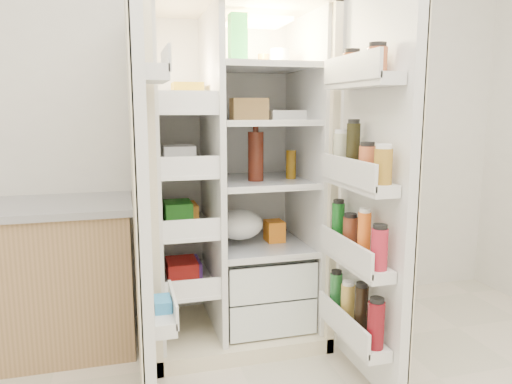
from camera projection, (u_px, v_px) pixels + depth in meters
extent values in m
cube|color=silver|center=(209.00, 95.00, 2.90)|extent=(4.00, 0.02, 2.70)
cube|color=beige|center=(220.00, 171.00, 2.92)|extent=(0.92, 0.04, 1.80)
cube|color=beige|center=(149.00, 181.00, 2.49)|extent=(0.04, 0.70, 1.80)
cube|color=beige|center=(309.00, 175.00, 2.72)|extent=(0.04, 0.70, 1.80)
cube|color=beige|center=(231.00, 6.00, 2.46)|extent=(0.92, 0.70, 0.04)
cube|color=beige|center=(234.00, 328.00, 2.75)|extent=(0.92, 0.70, 0.08)
cube|color=silver|center=(221.00, 168.00, 2.89)|extent=(0.84, 0.02, 1.68)
cube|color=silver|center=(155.00, 177.00, 2.49)|extent=(0.02, 0.62, 1.68)
cube|color=silver|center=(304.00, 172.00, 2.71)|extent=(0.02, 0.62, 1.68)
cube|color=silver|center=(212.00, 175.00, 2.57)|extent=(0.03, 0.62, 1.68)
cube|color=silver|center=(261.00, 302.00, 2.75)|extent=(0.47, 0.52, 0.19)
cube|color=silver|center=(261.00, 268.00, 2.71)|extent=(0.47, 0.52, 0.19)
cube|color=#FFD18C|center=(258.00, 22.00, 2.55)|extent=(0.30, 0.30, 0.02)
cube|color=white|center=(186.00, 280.00, 2.63)|extent=(0.28, 0.58, 0.02)
cube|color=white|center=(184.00, 226.00, 2.58)|extent=(0.28, 0.58, 0.02)
cube|color=white|center=(183.00, 171.00, 2.53)|extent=(0.28, 0.58, 0.02)
cube|color=white|center=(181.00, 112.00, 2.48)|extent=(0.28, 0.58, 0.02)
cube|color=silver|center=(260.00, 244.00, 2.71)|extent=(0.49, 0.58, 0.01)
cube|color=silver|center=(260.00, 181.00, 2.65)|extent=(0.49, 0.58, 0.01)
cube|color=silver|center=(260.00, 122.00, 2.59)|extent=(0.49, 0.58, 0.02)
cube|color=silver|center=(260.00, 68.00, 2.55)|extent=(0.49, 0.58, 0.02)
cube|color=red|center=(185.00, 270.00, 2.62)|extent=(0.16, 0.20, 0.10)
cube|color=#267C21|center=(184.00, 214.00, 2.57)|extent=(0.14, 0.18, 0.12)
cube|color=white|center=(182.00, 162.00, 2.52)|extent=(0.20, 0.22, 0.07)
cube|color=gold|center=(181.00, 96.00, 2.46)|extent=(0.15, 0.16, 0.14)
cube|color=#573297|center=(185.00, 270.00, 2.62)|extent=(0.18, 0.20, 0.09)
cube|color=orange|center=(184.00, 215.00, 2.57)|extent=(0.14, 0.18, 0.10)
cube|color=white|center=(182.00, 157.00, 2.51)|extent=(0.16, 0.16, 0.12)
sphere|color=orange|center=(243.00, 321.00, 2.65)|extent=(0.07, 0.07, 0.07)
sphere|color=orange|center=(257.00, 316.00, 2.71)|extent=(0.07, 0.07, 0.07)
sphere|color=orange|center=(276.00, 317.00, 2.70)|extent=(0.07, 0.07, 0.07)
sphere|color=orange|center=(245.00, 309.00, 2.79)|extent=(0.07, 0.07, 0.07)
ellipsoid|color=#3F6C24|center=(260.00, 265.00, 2.73)|extent=(0.26, 0.24, 0.11)
cylinder|color=#48190F|center=(256.00, 156.00, 2.58)|extent=(0.08, 0.08, 0.26)
cylinder|color=brown|center=(291.00, 164.00, 2.67)|extent=(0.05, 0.05, 0.16)
cube|color=green|center=(238.00, 39.00, 2.43)|extent=(0.08, 0.08, 0.25)
cylinder|color=silver|center=(280.00, 58.00, 2.57)|extent=(0.10, 0.10, 0.09)
cylinder|color=#AF7628|center=(263.00, 61.00, 2.68)|extent=(0.06, 0.06, 0.08)
cube|color=white|center=(289.00, 115.00, 2.62)|extent=(0.21, 0.09, 0.05)
cube|color=olive|center=(249.00, 109.00, 2.54)|extent=(0.19, 0.10, 0.12)
ellipsoid|color=silver|center=(240.00, 231.00, 2.65)|extent=(0.26, 0.23, 0.16)
cube|color=orange|center=(274.00, 231.00, 2.74)|extent=(0.10, 0.12, 0.12)
cube|color=silver|center=(141.00, 201.00, 1.95)|extent=(0.05, 0.40, 1.72)
cube|color=beige|center=(135.00, 202.00, 1.94)|extent=(0.01, 0.40, 1.72)
cube|color=silver|center=(163.00, 316.00, 2.05)|extent=(0.09, 0.32, 0.06)
cube|color=silver|center=(155.00, 74.00, 1.88)|extent=(0.09, 0.32, 0.06)
cube|color=#338CCC|center=(163.00, 309.00, 2.05)|extent=(0.07, 0.12, 0.10)
cube|color=silver|center=(375.00, 194.00, 2.13)|extent=(0.05, 0.58, 1.72)
cube|color=beige|center=(380.00, 193.00, 2.13)|extent=(0.01, 0.58, 1.72)
cube|color=silver|center=(353.00, 332.00, 2.21)|extent=(0.11, 0.50, 0.05)
cube|color=silver|center=(355.00, 261.00, 2.16)|extent=(0.11, 0.50, 0.05)
cube|color=silver|center=(358.00, 183.00, 2.10)|extent=(0.11, 0.50, 0.05)
cube|color=silver|center=(362.00, 82.00, 2.02)|extent=(0.11, 0.50, 0.05)
cylinder|color=#640B12|center=(376.00, 325.00, 2.00)|extent=(0.07, 0.07, 0.20)
cylinder|color=black|center=(361.00, 310.00, 2.12)|extent=(0.06, 0.06, 0.22)
cylinder|color=#B48F3C|center=(348.00, 303.00, 2.25)|extent=(0.06, 0.06, 0.18)
cylinder|color=#23692E|center=(336.00, 292.00, 2.37)|extent=(0.06, 0.06, 0.19)
cylinder|color=maroon|center=(379.00, 249.00, 1.95)|extent=(0.07, 0.07, 0.17)
cylinder|color=orange|center=(364.00, 236.00, 2.07)|extent=(0.06, 0.06, 0.21)
cylinder|color=#632B18|center=(350.00, 235.00, 2.20)|extent=(0.07, 0.07, 0.16)
cylinder|color=#155C1C|center=(338.00, 224.00, 2.32)|extent=(0.06, 0.06, 0.20)
cylinder|color=olive|center=(383.00, 167.00, 1.89)|extent=(0.07, 0.07, 0.14)
cylinder|color=#B5542E|center=(367.00, 163.00, 2.01)|extent=(0.07, 0.07, 0.14)
cylinder|color=black|center=(353.00, 150.00, 2.13)|extent=(0.06, 0.06, 0.23)
cylinder|color=#BABB9A|center=(340.00, 153.00, 2.26)|extent=(0.06, 0.06, 0.18)
cylinder|color=#A64F29|center=(377.00, 60.00, 1.90)|extent=(0.08, 0.08, 0.10)
cylinder|color=#96431B|center=(352.00, 65.00, 2.11)|extent=(0.08, 0.08, 0.10)
cube|color=#97724B|center=(27.00, 282.00, 2.52)|extent=(1.05, 0.54, 0.75)
cube|color=gray|center=(21.00, 208.00, 2.45)|extent=(1.09, 0.58, 0.04)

